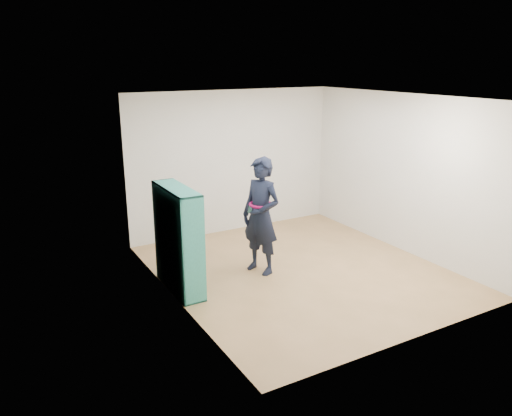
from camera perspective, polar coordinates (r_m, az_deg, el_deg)
floor at (r=7.73m, az=5.13°, el=-7.13°), size 4.50×4.50×0.00m
ceiling at (r=7.10m, az=5.68°, el=12.46°), size 4.50×4.50×0.00m
wall_left at (r=6.41m, az=-9.45°, el=0.03°), size 0.02×4.50×2.60m
wall_right at (r=8.59m, az=16.45°, el=3.79°), size 0.02×4.50×2.60m
wall_back at (r=9.19m, az=-2.65°, el=5.27°), size 4.00×0.02×2.60m
wall_front at (r=5.69m, az=18.42°, el=-2.75°), size 4.00×0.02×2.60m
bookshelf at (r=6.93m, az=-9.04°, el=-3.82°), size 0.32×1.10×1.47m
person at (r=7.38m, az=0.58°, el=-0.91°), size 0.62×0.75×1.76m
smartphone at (r=7.28m, az=-0.67°, el=-0.20°), size 0.05×0.07×0.12m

